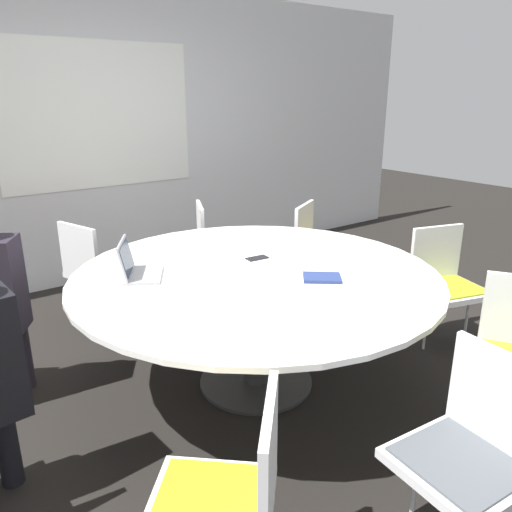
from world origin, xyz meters
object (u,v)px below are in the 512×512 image
(spiral_notebook, at_px, (322,278))
(cell_phone, at_px, (257,258))
(chair_8, at_px, (95,266))
(laptop, at_px, (136,267))
(chair_5, at_px, (445,277))
(chair_7, at_px, (216,243))
(chair_2, at_px, (230,494))
(chair_3, at_px, (473,444))
(chair_6, at_px, (318,245))

(spiral_notebook, height_order, cell_phone, spiral_notebook)
(chair_8, bearing_deg, cell_phone, 11.73)
(laptop, distance_m, spiral_notebook, 1.06)
(chair_5, distance_m, chair_7, 1.91)
(chair_2, xyz_separation_m, laptop, (0.34, 1.47, 0.30))
(chair_3, relative_size, cell_phone, 5.84)
(chair_2, relative_size, chair_6, 1.00)
(cell_phone, bearing_deg, chair_3, -97.48)
(chair_5, distance_m, cell_phone, 1.40)
(chair_5, relative_size, spiral_notebook, 3.29)
(spiral_notebook, xyz_separation_m, cell_phone, (-0.08, 0.52, -0.01))
(chair_7, relative_size, cell_phone, 5.84)
(chair_3, distance_m, chair_5, 1.85)
(chair_7, xyz_separation_m, cell_phone, (-0.40, -1.15, 0.25))
(chair_7, height_order, laptop, laptop)
(chair_6, relative_size, chair_8, 1.00)
(chair_3, relative_size, laptop, 2.28)
(chair_6, xyz_separation_m, spiral_notebook, (-1.00, -1.10, 0.25))
(chair_6, bearing_deg, spiral_notebook, 17.93)
(chair_2, height_order, chair_5, same)
(chair_6, xyz_separation_m, laptop, (-1.83, -0.43, 0.30))
(chair_2, relative_size, chair_5, 1.00)
(chair_5, height_order, chair_6, same)
(chair_2, bearing_deg, chair_8, 32.70)
(chair_2, relative_size, laptop, 2.28)
(chair_7, height_order, cell_phone, chair_7)
(spiral_notebook, bearing_deg, cell_phone, 98.46)
(chair_8, height_order, laptop, laptop)
(chair_3, height_order, chair_6, same)
(chair_7, bearing_deg, chair_5, 51.86)
(chair_6, height_order, chair_8, same)
(chair_8, bearing_deg, chair_7, 71.31)
(laptop, bearing_deg, chair_6, -46.49)
(chair_3, height_order, laptop, laptop)
(chair_3, relative_size, chair_6, 1.00)
(chair_6, height_order, laptop, laptop)
(chair_5, bearing_deg, cell_phone, -6.87)
(chair_8, relative_size, laptop, 2.28)
(chair_8, distance_m, laptop, 1.07)
(chair_2, bearing_deg, chair_6, -6.34)
(chair_3, height_order, chair_8, same)
(chair_8, distance_m, cell_phone, 1.37)
(chair_6, distance_m, laptop, 1.90)
(chair_2, distance_m, chair_8, 2.53)
(chair_2, bearing_deg, chair_3, -68.72)
(chair_5, distance_m, laptop, 2.15)
(chair_2, bearing_deg, cell_phone, 2.93)
(laptop, xyz_separation_m, cell_phone, (0.75, -0.15, -0.05))
(chair_8, bearing_deg, spiral_notebook, 5.92)
(chair_6, bearing_deg, chair_5, 69.57)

